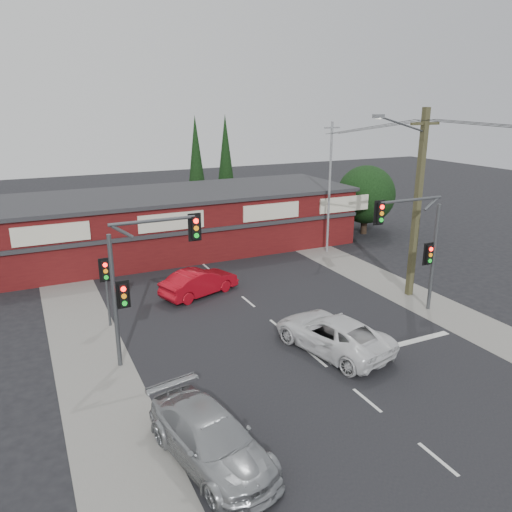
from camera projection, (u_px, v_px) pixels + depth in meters
name	position (u px, v px, depth m)	size (l,w,h in m)	color
ground	(305.00, 349.00, 21.63)	(120.00, 120.00, 0.00)	black
road_strip	(255.00, 307.00, 25.94)	(14.00, 70.00, 0.01)	black
verge_left	(85.00, 339.00, 22.44)	(3.00, 70.00, 0.02)	gray
verge_right	(385.00, 283.00, 29.43)	(3.00, 70.00, 0.02)	gray
stop_line	(391.00, 347.00, 21.77)	(6.50, 0.35, 0.01)	silver
white_suv	(332.00, 333.00, 21.33)	(2.53, 5.49, 1.52)	white
silver_suv	(211.00, 439.00, 14.67)	(2.13, 5.23, 1.52)	#A0A3A5
red_sedan	(199.00, 282.00, 27.47)	(1.56, 4.48, 1.48)	#AB0A16
lane_dashes	(296.00, 341.00, 22.28)	(0.12, 39.11, 0.01)	silver
shop_building	(170.00, 222.00, 35.23)	(27.30, 8.40, 4.22)	#4C0F10
tree_cluster	(364.00, 197.00, 40.13)	(5.90, 5.10, 5.50)	#2D2116
conifer_near	(196.00, 161.00, 42.14)	(1.80, 1.80, 9.25)	#2D2116
conifer_far	(226.00, 157.00, 45.30)	(1.80, 1.80, 9.25)	#2D2116
traffic_mast_left	(140.00, 270.00, 19.55)	(3.77, 0.27, 5.97)	#47494C
traffic_mast_right	(418.00, 238.00, 24.15)	(3.96, 0.27, 5.97)	#47494C
pedestal_signal	(106.00, 278.00, 23.13)	(0.55, 0.27, 3.38)	#47494C
utility_pole	(416.00, 199.00, 26.05)	(4.38, 0.59, 10.00)	#4D4A2B
steel_pole	(330.00, 186.00, 34.28)	(1.20, 0.16, 9.00)	gray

